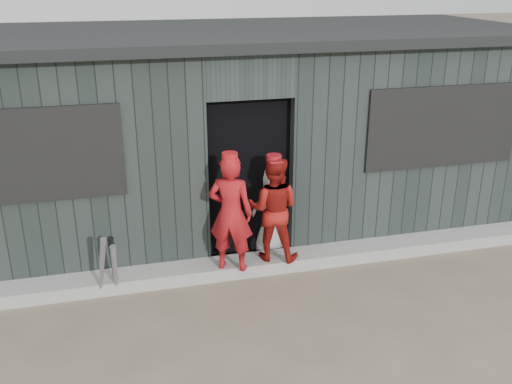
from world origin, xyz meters
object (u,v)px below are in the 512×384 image
object	(u,v)px
dugout	(225,129)
player_red_left	(231,213)
bat_left	(102,268)
player_grey_back	(269,210)
bat_mid	(115,270)
bat_right	(113,264)
player_red_right	(273,209)

from	to	relation	value
dugout	player_red_left	bearing A→B (deg)	-99.89
player_red_left	bat_left	bearing A→B (deg)	28.59
player_grey_back	dugout	distance (m)	1.48
player_red_left	bat_mid	bearing A→B (deg)	27.87
bat_mid	bat_right	xyz separation A→B (m)	(-0.01, 0.10, 0.03)
bat_left	player_grey_back	world-z (taller)	player_grey_back
player_red_right	bat_right	bearing A→B (deg)	28.05
bat_mid	player_grey_back	bearing A→B (deg)	18.82
bat_left	bat_right	world-z (taller)	bat_left
bat_mid	player_red_left	distance (m)	1.38
bat_mid	player_grey_back	xyz separation A→B (m)	(1.88, 0.64, 0.24)
bat_mid	dugout	bearing A→B (deg)	49.97
dugout	bat_left	bearing A→B (deg)	-131.83
player_red_left	dugout	xyz separation A→B (m)	(0.32, 1.83, 0.46)
dugout	player_red_right	bearing A→B (deg)	-83.00
bat_left	player_red_left	size ratio (longest dim) A/B	0.61
player_red_left	player_red_right	size ratio (longest dim) A/B	1.08
bat_left	bat_right	xyz separation A→B (m)	(0.12, 0.13, -0.03)
bat_mid	player_grey_back	distance (m)	2.00
bat_right	player_red_right	distance (m)	1.88
bat_mid	dugout	size ratio (longest dim) A/B	0.08
bat_left	player_red_right	bearing A→B (deg)	7.21
player_red_right	player_grey_back	xyz separation A→B (m)	(0.07, 0.42, -0.19)
bat_right	dugout	bearing A→B (deg)	48.21
bat_right	player_red_left	bearing A→B (deg)	-0.71
bat_right	player_grey_back	distance (m)	1.98
bat_right	player_grey_back	size ratio (longest dim) A/B	0.65
player_red_right	player_grey_back	size ratio (longest dim) A/B	1.07
player_grey_back	dugout	world-z (taller)	dugout
player_red_left	player_grey_back	bearing A→B (deg)	-112.83
bat_mid	player_grey_back	size ratio (longest dim) A/B	0.59
bat_left	bat_mid	size ratio (longest dim) A/B	1.20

